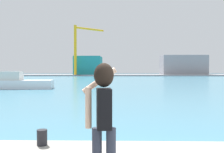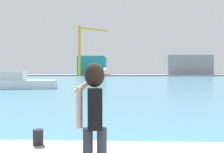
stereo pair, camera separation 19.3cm
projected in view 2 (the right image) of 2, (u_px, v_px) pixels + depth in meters
The scene contains 9 objects.
ground_plane at pixel (126, 80), 53.53m from camera, with size 220.00×220.00×0.00m, color #334751.
harbor_water at pixel (125, 80), 55.53m from camera, with size 140.00×100.00×0.02m, color teal.
far_shore_dock at pixel (124, 75), 95.47m from camera, with size 140.00×20.00×0.42m, color gray.
person_photographer at pixel (94, 111), 3.43m from camera, with size 0.53×0.55×1.74m.
harbor_bollard at pixel (38, 137), 5.32m from camera, with size 0.22×0.22×0.34m, color black.
boat_moored at pixel (20, 82), 28.52m from camera, with size 8.14×3.25×2.03m.
warehouse_left at pixel (93, 66), 97.74m from camera, with size 10.27×13.50×7.11m, color teal.
warehouse_right at pixel (187, 65), 95.67m from camera, with size 17.01×9.46×7.48m, color gray.
port_crane at pixel (83, 45), 89.72m from camera, with size 10.44×8.69×18.11m.
Camera 2 is at (-0.78, -3.57, 2.21)m, focal length 38.97 mm.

